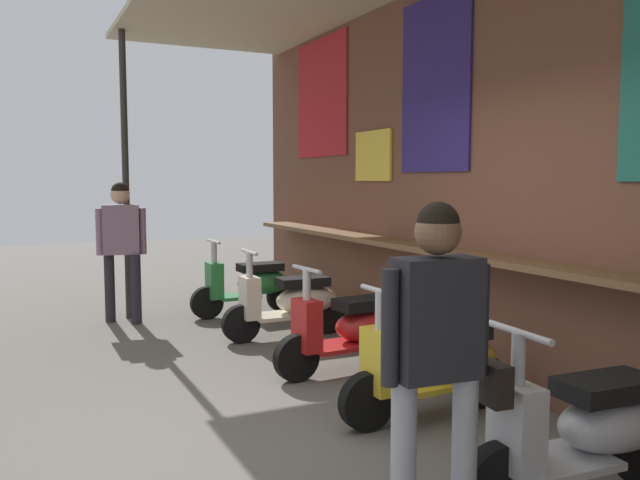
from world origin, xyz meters
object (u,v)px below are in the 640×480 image
(scooter_green, at_px, (251,284))
(scooter_yellow, at_px, (436,363))
(scooter_red, at_px, (354,328))
(shopper_with_handbag, at_px, (439,340))
(shopper_browsing, at_px, (121,237))
(scooter_cream, at_px, (292,302))
(scooter_silver, at_px, (590,429))

(scooter_green, xyz_separation_m, scooter_yellow, (3.92, -0.00, 0.00))
(scooter_red, distance_m, scooter_yellow, 1.22)
(shopper_with_handbag, xyz_separation_m, shopper_browsing, (-5.48, -0.58, 0.07))
(scooter_cream, relative_size, scooter_red, 1.00)
(scooter_cream, height_order, shopper_browsing, shopper_browsing)
(scooter_cream, bearing_deg, scooter_yellow, 91.06)
(shopper_browsing, bearing_deg, shopper_with_handbag, -162.45)
(scooter_green, relative_size, scooter_red, 1.00)
(scooter_cream, bearing_deg, shopper_with_handbag, 77.38)
(scooter_red, height_order, shopper_with_handbag, shopper_with_handbag)
(scooter_green, relative_size, scooter_silver, 1.00)
(scooter_green, distance_m, scooter_yellow, 3.92)
(scooter_green, distance_m, scooter_silver, 5.27)
(scooter_cream, xyz_separation_m, scooter_silver, (3.97, -0.00, 0.00))
(scooter_green, relative_size, shopper_browsing, 0.84)
(scooter_yellow, bearing_deg, scooter_green, -91.61)
(scooter_red, height_order, scooter_silver, same)
(scooter_green, height_order, shopper_browsing, shopper_browsing)
(scooter_yellow, bearing_deg, scooter_cream, -91.61)
(scooter_silver, distance_m, shopper_with_handbag, 1.12)
(scooter_yellow, height_order, shopper_browsing, shopper_browsing)
(scooter_red, relative_size, shopper_with_handbag, 0.88)
(scooter_green, bearing_deg, scooter_yellow, 89.33)
(scooter_yellow, xyz_separation_m, shopper_with_handbag, (1.33, -0.96, 0.57))
(scooter_cream, distance_m, shopper_with_handbag, 4.09)
(scooter_cream, relative_size, shopper_with_handbag, 0.88)
(scooter_cream, bearing_deg, scooter_red, 91.06)
(scooter_silver, bearing_deg, shopper_browsing, -70.95)
(scooter_silver, relative_size, shopper_browsing, 0.84)
(scooter_red, distance_m, shopper_browsing, 3.37)
(shopper_with_handbag, bearing_deg, scooter_red, -15.91)
(scooter_yellow, distance_m, shopper_with_handbag, 1.74)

